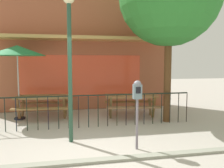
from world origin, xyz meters
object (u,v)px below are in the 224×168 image
at_px(picnic_table_right, 131,100).
at_px(patio_umbrella, 17,51).
at_px(picnic_table_left, 43,101).
at_px(street_lamp, 69,44).
at_px(parking_meter_near, 137,96).

xyz_separation_m(picnic_table_right, patio_umbrella, (-3.79, 0.42, 1.68)).
bearing_deg(patio_umbrella, picnic_table_left, -1.97).
xyz_separation_m(patio_umbrella, street_lamp, (1.65, -2.62, 0.05)).
bearing_deg(parking_meter_near, picnic_table_left, 124.20).
xyz_separation_m(parking_meter_near, street_lamp, (-1.41, 0.78, 1.16)).
relative_size(picnic_table_left, patio_umbrella, 0.77).
distance_m(picnic_table_left, picnic_table_right, 3.04).
bearing_deg(street_lamp, parking_meter_near, -28.75).
height_order(picnic_table_left, parking_meter_near, parking_meter_near).
bearing_deg(picnic_table_left, parking_meter_near, -55.80).
relative_size(parking_meter_near, street_lamp, 0.43).
relative_size(picnic_table_right, street_lamp, 0.55).
distance_m(picnic_table_right, parking_meter_near, 3.12).
bearing_deg(picnic_table_right, patio_umbrella, 173.66).
relative_size(picnic_table_left, picnic_table_right, 0.97).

